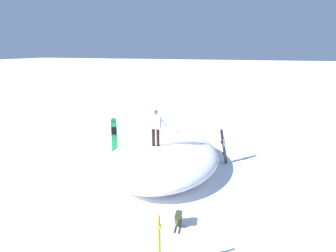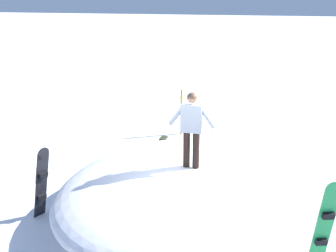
{
  "view_description": "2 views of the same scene",
  "coord_description": "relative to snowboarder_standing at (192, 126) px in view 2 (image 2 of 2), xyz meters",
  "views": [
    {
      "loc": [
        9.58,
        3.38,
        4.98
      ],
      "look_at": [
        0.4,
        0.49,
        1.96
      ],
      "focal_mm": 26.2,
      "sensor_mm": 36.0,
      "label": 1
    },
    {
      "loc": [
        -7.2,
        -2.41,
        4.37
      ],
      "look_at": [
        0.56,
        0.52,
        1.81
      ],
      "focal_mm": 43.69,
      "sensor_mm": 36.0,
      "label": 2
    }
  ],
  "objects": [
    {
      "name": "snowboarder_standing",
      "position": [
        0.0,
        0.0,
        0.0
      ],
      "size": [
        0.26,
        0.98,
        1.59
      ],
      "color": "black",
      "rests_on": "snow_mound"
    },
    {
      "name": "backpack_far",
      "position": [
        3.31,
        1.91,
        -1.72
      ],
      "size": [
        0.63,
        0.26,
        0.4
      ],
      "color": "#383D23",
      "rests_on": "ground"
    },
    {
      "name": "snow_mound",
      "position": [
        -0.03,
        0.34,
        -1.42
      ],
      "size": [
        6.28,
        5.1,
        1.02
      ],
      "primitive_type": "ellipsoid",
      "rotation": [
        0.0,
        0.0,
        3.06
      ],
      "color": "white",
      "rests_on": "ground"
    },
    {
      "name": "ground",
      "position": [
        -0.39,
        0.06,
        -1.93
      ],
      "size": [
        240.0,
        240.0,
        0.0
      ],
      "primitive_type": "plane",
      "color": "white"
    },
    {
      "name": "trail_marker_pole",
      "position": [
        4.97,
        1.91,
        -1.12
      ],
      "size": [
        0.1,
        0.1,
        1.53
      ],
      "color": "orange",
      "rests_on": "ground"
    },
    {
      "name": "snowboard_secondary_upright",
      "position": [
        -1.38,
        2.75,
        -1.1
      ],
      "size": [
        0.36,
        0.43,
        1.6
      ],
      "color": "black",
      "rests_on": "ground"
    },
    {
      "name": "snowboard_primary_upright",
      "position": [
        -1.16,
        -2.67,
        -1.05
      ],
      "size": [
        0.47,
        0.42,
        1.7
      ],
      "color": "#1E8C47",
      "rests_on": "ground"
    }
  ]
}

